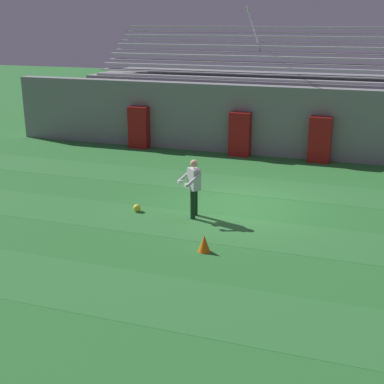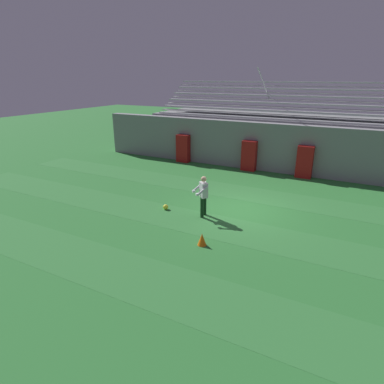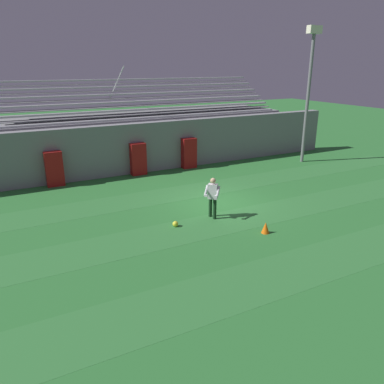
{
  "view_description": "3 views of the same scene",
  "coord_description": "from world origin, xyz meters",
  "views": [
    {
      "loc": [
        3.42,
        -14.77,
        5.35
      ],
      "look_at": [
        -1.05,
        -1.62,
        0.82
      ],
      "focal_mm": 50.0,
      "sensor_mm": 36.0,
      "label": 1
    },
    {
      "loc": [
        3.98,
        -12.08,
        5.3
      ],
      "look_at": [
        -1.35,
        -1.84,
        1.14
      ],
      "focal_mm": 30.0,
      "sensor_mm": 36.0,
      "label": 2
    },
    {
      "loc": [
        -8.28,
        -13.39,
        5.88
      ],
      "look_at": [
        -2.2,
        -1.71,
        1.38
      ],
      "focal_mm": 35.0,
      "sensor_mm": 36.0,
      "label": 3
    }
  ],
  "objects": [
    {
      "name": "turf_stripe_far",
      "position": [
        0.0,
        2.01,
        0.0
      ],
      "size": [
        28.0,
        2.0,
        0.01
      ],
      "primitive_type": "cube",
      "color": "#337A38",
      "rests_on": "ground"
    },
    {
      "name": "padding_pillar_gate_left",
      "position": [
        -1.58,
        5.95,
        0.89
      ],
      "size": [
        0.85,
        0.44,
        1.78
      ],
      "primitive_type": "cube",
      "color": "maroon",
      "rests_on": "ground"
    },
    {
      "name": "bleacher_stand",
      "position": [
        -0.0,
        9.19,
        1.51
      ],
      "size": [
        18.0,
        4.75,
        5.83
      ],
      "color": "gray",
      "rests_on": "ground"
    },
    {
      "name": "traffic_cone",
      "position": [
        -0.1,
        -3.51,
        0.21
      ],
      "size": [
        0.3,
        0.3,
        0.42
      ],
      "primitive_type": "cone",
      "color": "orange",
      "rests_on": "ground"
    },
    {
      "name": "goalkeeper",
      "position": [
        -1.1,
        -1.37,
        0.95
      ],
      "size": [
        0.74,
        0.74,
        1.67
      ],
      "color": "#143319",
      "rests_on": "ground"
    },
    {
      "name": "turf_stripe_near",
      "position": [
        0.0,
        -6.0,
        0.0
      ],
      "size": [
        28.0,
        2.0,
        0.01
      ],
      "primitive_type": "cube",
      "color": "#337A38",
      "rests_on": "ground"
    },
    {
      "name": "floodlight_pole",
      "position": [
        8.66,
        3.97,
        5.05
      ],
      "size": [
        0.9,
        0.36,
        7.98
      ],
      "color": "slate",
      "rests_on": "ground"
    },
    {
      "name": "back_wall",
      "position": [
        0.0,
        6.5,
        1.4
      ],
      "size": [
        24.0,
        0.6,
        2.8
      ],
      "primitive_type": "cube",
      "color": "gray",
      "rests_on": "ground"
    },
    {
      "name": "ground_plane",
      "position": [
        0.0,
        0.0,
        0.0
      ],
      "size": [
        80.0,
        80.0,
        0.0
      ],
      "primitive_type": "plane",
      "color": "#2D7533"
    },
    {
      "name": "soccer_ball",
      "position": [
        -2.79,
        -1.47,
        0.11
      ],
      "size": [
        0.22,
        0.22,
        0.22
      ],
      "primitive_type": "sphere",
      "color": "yellow",
      "rests_on": "ground"
    },
    {
      "name": "padding_pillar_far_left",
      "position": [
        -6.04,
        5.95,
        0.89
      ],
      "size": [
        0.85,
        0.44,
        1.78
      ],
      "primitive_type": "cube",
      "color": "maroon",
      "rests_on": "ground"
    },
    {
      "name": "padding_pillar_gate_right",
      "position": [
        1.58,
        5.95,
        0.89
      ],
      "size": [
        0.85,
        0.44,
        1.78
      ],
      "primitive_type": "cube",
      "color": "maroon",
      "rests_on": "ground"
    },
    {
      "name": "turf_stripe_mid",
      "position": [
        0.0,
        -2.0,
        0.0
      ],
      "size": [
        28.0,
        2.0,
        0.01
      ],
      "primitive_type": "cube",
      "color": "#337A38",
      "rests_on": "ground"
    }
  ]
}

